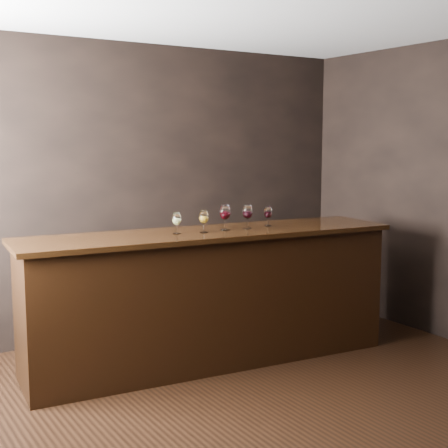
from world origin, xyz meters
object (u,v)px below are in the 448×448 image
glass_red_b (248,212)px  glass_red_a (225,213)px  glass_amber (204,217)px  glass_red_c (268,213)px  back_bar_shelf (151,294)px  bar_counter (210,299)px  glass_white (177,219)px

glass_red_b → glass_red_a: bearing=173.2°
glass_amber → glass_red_c: size_ratio=1.05×
back_bar_shelf → glass_red_b: (0.46, -0.98, 0.86)m
glass_amber → glass_red_c: (0.67, 0.03, -0.01)m
bar_counter → glass_white: size_ratio=17.71×
glass_red_a → glass_red_b: glass_red_a is taller
back_bar_shelf → glass_red_a: glass_red_a is taller
glass_red_a → back_bar_shelf: bearing=104.4°
glass_red_c → glass_red_a: bearing=-179.4°
bar_counter → glass_red_b: 0.81m
bar_counter → glass_red_a: glass_red_a is taller
back_bar_shelf → glass_red_a: 1.32m
back_bar_shelf → glass_amber: size_ratio=12.11×
bar_counter → glass_red_a: 0.74m
glass_white → glass_red_a: glass_red_a is taller
glass_red_a → glass_red_b: 0.21m
bar_counter → glass_white: 0.76m
back_bar_shelf → glass_amber: bearing=-88.8°
glass_amber → glass_red_c: glass_amber is taller
back_bar_shelf → glass_amber: (0.02, -0.99, 0.85)m
bar_counter → glass_amber: glass_amber is taller
bar_counter → glass_red_a: (0.14, -0.01, 0.73)m
glass_amber → glass_white: bearing=165.7°
glass_red_a → glass_red_b: size_ratio=1.04×
glass_red_b → glass_red_c: glass_red_b is taller
bar_counter → back_bar_shelf: 0.96m
glass_white → glass_red_c: bearing=-1.5°
glass_amber → glass_red_c: 0.68m
back_bar_shelf → glass_white: glass_white is taller
back_bar_shelf → glass_red_b: glass_red_b is taller
glass_red_b → glass_white: bearing=175.4°
back_bar_shelf → glass_red_a: size_ratio=10.34×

